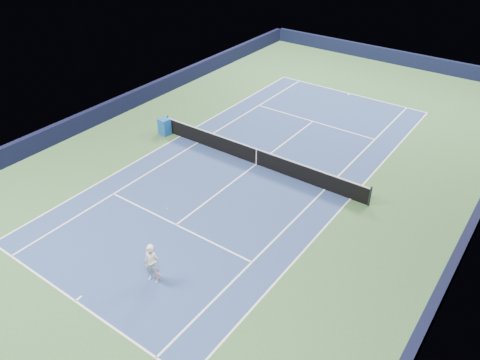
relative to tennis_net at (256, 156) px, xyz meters
The scene contains 19 objects.
ground 0.50m from the tennis_net, ahead, with size 40.00×40.00×0.00m, color #345A31.
wall_far 19.83m from the tennis_net, 90.00° to the left, with size 22.00×0.35×1.10m, color #111533.
wall_right 10.83m from the tennis_net, ahead, with size 0.35×40.00×1.10m, color black.
wall_left 10.83m from the tennis_net, behind, with size 0.35×40.00×1.10m, color black.
court_surface 0.50m from the tennis_net, ahead, with size 10.97×23.77×0.01m, color navy.
baseline_far 11.90m from the tennis_net, 90.00° to the left, with size 10.97×0.08×0.00m, color white.
baseline_near 11.90m from the tennis_net, 90.00° to the right, with size 10.97×0.08×0.00m, color white.
sideline_doubles_right 5.51m from the tennis_net, ahead, with size 0.08×23.77×0.00m, color white.
sideline_doubles_left 5.51m from the tennis_net, behind, with size 0.08×23.77×0.00m, color white.
sideline_singles_right 4.14m from the tennis_net, ahead, with size 0.08×23.77×0.00m, color white.
sideline_singles_left 4.14m from the tennis_net, behind, with size 0.08×23.77×0.00m, color white.
service_line_far 6.42m from the tennis_net, 90.00° to the left, with size 8.23×0.08×0.00m, color white.
service_line_near 6.42m from the tennis_net, 90.00° to the right, with size 8.23×0.08×0.00m, color white.
center_service_line 0.50m from the tennis_net, ahead, with size 0.08×12.80×0.00m, color white.
center_mark_far 11.75m from the tennis_net, 90.00° to the left, with size 0.08×0.30×0.00m, color white.
center_mark_near 11.75m from the tennis_net, 90.00° to the right, with size 0.08×0.30×0.00m, color white.
tennis_net is the anchor object (origin of this frame).
sponsor_cube 6.40m from the tennis_net, behind, with size 0.67×0.62×1.01m.
tennis_player 9.55m from the tennis_net, 80.32° to the right, with size 0.82×1.31×2.89m.
Camera 1 is at (11.87, -17.98, 13.17)m, focal length 35.00 mm.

